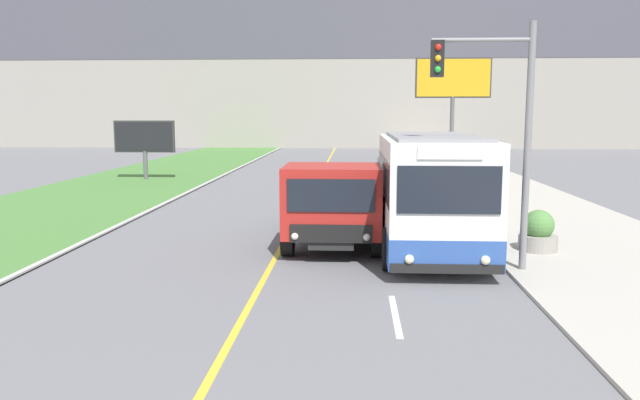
# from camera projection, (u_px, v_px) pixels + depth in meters

# --- Properties ---
(apartment_block_background) EXTENTS (80.00, 8.04, 25.73)m
(apartment_block_background) POSITION_uv_depth(u_px,v_px,m) (336.00, 25.00, 65.98)
(apartment_block_background) COLOR gray
(apartment_block_background) RESTS_ON ground_plane
(city_bus) EXTENTS (2.61, 5.98, 3.10)m
(city_bus) POSITION_uv_depth(u_px,v_px,m) (431.00, 195.00, 15.92)
(city_bus) COLOR white
(city_bus) RESTS_ON ground_plane
(dump_truck) EXTENTS (2.57, 6.54, 2.31)m
(dump_truck) POSITION_uv_depth(u_px,v_px,m) (334.00, 205.00, 16.96)
(dump_truck) COLOR black
(dump_truck) RESTS_ON ground_plane
(car_distant) EXTENTS (1.80, 4.30, 1.45)m
(car_distant) POSITION_uv_depth(u_px,v_px,m) (394.00, 175.00, 29.93)
(car_distant) COLOR maroon
(car_distant) RESTS_ON ground_plane
(traffic_light_mast) EXTENTS (2.28, 0.32, 5.64)m
(traffic_light_mast) POSITION_uv_depth(u_px,v_px,m) (499.00, 115.00, 13.90)
(traffic_light_mast) COLOR slate
(traffic_light_mast) RESTS_ON ground_plane
(billboard_large) EXTENTS (4.34, 0.24, 6.77)m
(billboard_large) POSITION_uv_depth(u_px,v_px,m) (453.00, 84.00, 35.99)
(billboard_large) COLOR #59595B
(billboard_large) RESTS_ON ground_plane
(billboard_small) EXTENTS (3.32, 0.24, 3.22)m
(billboard_small) POSITION_uv_depth(u_px,v_px,m) (144.00, 138.00, 33.92)
(billboard_small) COLOR #59595B
(billboard_small) RESTS_ON ground_plane
(planter_round_near) EXTENTS (0.99, 0.99, 1.07)m
(planter_round_near) POSITION_uv_depth(u_px,v_px,m) (538.00, 233.00, 16.24)
(planter_round_near) COLOR gray
(planter_round_near) RESTS_ON sidewalk_right
(planter_round_second) EXTENTS (0.93, 0.93, 1.04)m
(planter_round_second) POSITION_uv_depth(u_px,v_px,m) (489.00, 205.00, 21.21)
(planter_round_second) COLOR gray
(planter_round_second) RESTS_ON sidewalk_right
(planter_round_third) EXTENTS (0.99, 0.99, 1.08)m
(planter_round_third) POSITION_uv_depth(u_px,v_px,m) (464.00, 187.00, 26.16)
(planter_round_third) COLOR gray
(planter_round_third) RESTS_ON sidewalk_right
(planter_round_far) EXTENTS (0.99, 0.99, 1.05)m
(planter_round_far) POSITION_uv_depth(u_px,v_px,m) (451.00, 175.00, 31.11)
(planter_round_far) COLOR gray
(planter_round_far) RESTS_ON sidewalk_right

